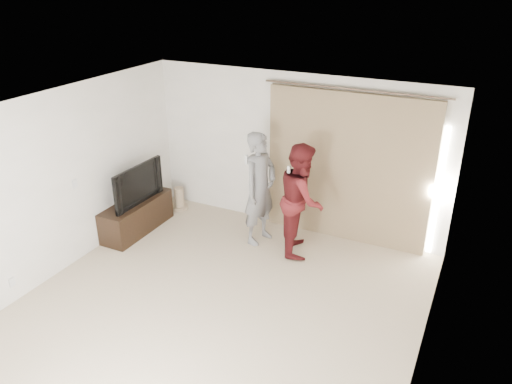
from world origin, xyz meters
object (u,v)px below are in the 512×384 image
at_px(tv_console, 137,216).
at_px(tv, 133,183).
at_px(person_man, 260,189).
at_px(person_woman, 302,199).

height_order(tv_console, tv, tv).
height_order(tv, person_man, person_man).
xyz_separation_m(tv_console, person_woman, (2.68, 0.60, 0.61)).
height_order(tv_console, person_woman, person_woman).
bearing_deg(tv, tv_console, 0.00).
bearing_deg(person_man, tv, -163.10).
xyz_separation_m(person_man, person_woman, (0.69, -0.00, -0.04)).
distance_m(tv_console, tv, 0.59).
bearing_deg(person_woman, person_man, 180.00).
relative_size(tv, person_man, 0.62).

